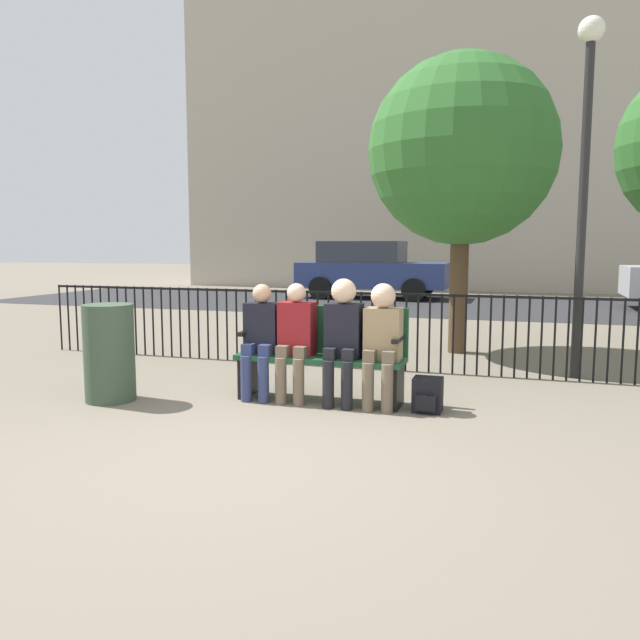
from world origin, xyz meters
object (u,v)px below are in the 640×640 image
park_bench (322,350)px  parked_car_1 (370,269)px  tree_0 (462,152)px  backpack (428,395)px  seated_person_0 (261,335)px  seated_person_2 (343,333)px  trash_bin (109,353)px  seated_person_1 (296,336)px  seated_person_3 (382,337)px  lamp_post (586,147)px

park_bench → parked_car_1: (-2.24, 11.64, 0.35)m
park_bench → tree_0: 4.04m
backpack → tree_0: bearing=90.8°
seated_person_0 → seated_person_2: size_ratio=0.94×
backpack → parked_car_1: 12.26m
trash_bin → backpack: bearing=9.8°
seated_person_2 → trash_bin: seated_person_2 is taller
seated_person_1 → seated_person_3: size_ratio=0.99×
lamp_post → seated_person_2: bearing=-138.4°
seated_person_0 → seated_person_3: seated_person_3 is taller
tree_0 → lamp_post: (1.45, -1.33, -0.19)m
backpack → tree_0: (-0.05, 3.32, 2.63)m
park_bench → seated_person_1: (-0.23, -0.13, 0.15)m
seated_person_0 → tree_0: tree_0 is taller
seated_person_2 → tree_0: (0.77, 3.30, 2.10)m
backpack → seated_person_1: bearing=179.3°
park_bench → seated_person_0: bearing=-167.5°
seated_person_0 → seated_person_1: seated_person_1 is taller
seated_person_3 → trash_bin: (-2.59, -0.54, -0.19)m
seated_person_3 → park_bench: bearing=168.2°
seated_person_2 → park_bench: bearing=152.2°
seated_person_1 → seated_person_2: size_ratio=0.96×
seated_person_3 → tree_0: 3.94m
backpack → trash_bin: 3.09m
seated_person_2 → parked_car_1: 12.03m
tree_0 → trash_bin: size_ratio=4.31×
trash_bin → parked_car_1: bearing=91.3°
backpack → parked_car_1: bearing=105.6°
seated_person_0 → lamp_post: size_ratio=0.29×
seated_person_2 → tree_0: bearing=76.9°
seated_person_3 → seated_person_0: bearing=-179.9°
backpack → trash_bin: trash_bin is taller
park_bench → seated_person_2: seated_person_2 is taller
seated_person_3 → lamp_post: (1.84, 1.97, 1.93)m
seated_person_0 → tree_0: 4.25m
park_bench → seated_person_1: seated_person_1 is taller
seated_person_2 → trash_bin: (-2.21, -0.54, -0.22)m
backpack → tree_0: 4.23m
seated_person_0 → seated_person_1: 0.36m
seated_person_1 → seated_person_2: bearing=0.4°
seated_person_0 → seated_person_1: size_ratio=0.99×
park_bench → parked_car_1: parked_car_1 is taller
seated_person_1 → trash_bin: 1.83m
park_bench → backpack: (1.05, -0.15, -0.34)m
park_bench → parked_car_1: bearing=100.9°
tree_0 → park_bench: bearing=-107.7°
seated_person_2 → trash_bin: bearing=-166.2°
parked_car_1 → trash_bin: 12.32m
parked_car_1 → trash_bin: (0.27, -12.31, -0.37)m
trash_bin → seated_person_0: bearing=21.4°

